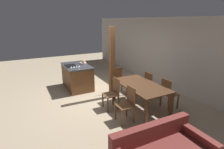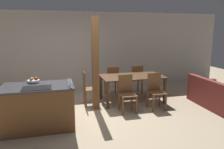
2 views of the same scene
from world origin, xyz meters
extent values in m
plane|color=tan|center=(0.00, 0.00, 0.00)|extent=(16.00, 16.00, 0.00)
cube|color=beige|center=(0.00, 2.77, 1.35)|extent=(11.20, 0.08, 2.70)
cube|color=brown|center=(-1.17, -0.41, 0.44)|extent=(1.42, 0.88, 0.89)
cube|color=#38383D|center=(-1.17, -0.41, 0.91)|extent=(1.46, 0.92, 0.04)
cube|color=black|center=(-1.17, -0.63, 0.93)|extent=(0.56, 0.40, 0.01)
cylinder|color=silver|center=(-1.27, -0.12, 0.96)|extent=(0.26, 0.26, 0.05)
sphere|color=red|center=(-1.21, -0.12, 1.01)|extent=(0.08, 0.08, 0.08)
sphere|color=gold|center=(-1.30, -0.06, 1.01)|extent=(0.07, 0.07, 0.07)
sphere|color=#3D8E38|center=(-1.31, -0.16, 1.01)|extent=(0.07, 0.07, 0.07)
cylinder|color=silver|center=(-0.51, -0.79, 0.94)|extent=(0.06, 0.06, 0.00)
cylinder|color=silver|center=(-0.51, -0.79, 0.98)|extent=(0.01, 0.01, 0.09)
cone|color=silver|center=(-0.51, -0.79, 1.05)|extent=(0.08, 0.08, 0.06)
cylinder|color=silver|center=(-0.51, -0.70, 0.94)|extent=(0.06, 0.06, 0.00)
cylinder|color=silver|center=(-0.51, -0.70, 0.98)|extent=(0.01, 0.01, 0.09)
cone|color=silver|center=(-0.51, -0.70, 1.05)|extent=(0.08, 0.08, 0.06)
cylinder|color=silver|center=(-0.51, -0.61, 0.94)|extent=(0.06, 0.06, 0.00)
cylinder|color=silver|center=(-0.51, -0.61, 0.98)|extent=(0.01, 0.01, 0.09)
cone|color=silver|center=(-0.51, -0.61, 1.05)|extent=(0.08, 0.08, 0.06)
cylinder|color=silver|center=(-0.51, -0.52, 0.94)|extent=(0.06, 0.06, 0.00)
cylinder|color=silver|center=(-0.51, -0.52, 0.98)|extent=(0.01, 0.01, 0.09)
cone|color=silver|center=(-0.51, -0.52, 1.05)|extent=(0.08, 0.08, 0.06)
cube|color=#51331E|center=(1.35, 0.77, 0.75)|extent=(1.80, 1.00, 0.03)
cube|color=#51331E|center=(0.52, 0.33, 0.37)|extent=(0.07, 0.07, 0.73)
cube|color=#51331E|center=(2.18, 0.33, 0.37)|extent=(0.07, 0.07, 0.73)
cube|color=#51331E|center=(0.52, 1.20, 0.37)|extent=(0.07, 0.07, 0.73)
cube|color=#51331E|center=(2.18, 1.20, 0.37)|extent=(0.07, 0.07, 0.73)
cube|color=brown|center=(0.95, -0.04, 0.45)|extent=(0.40, 0.40, 0.02)
cube|color=brown|center=(0.95, 0.15, 0.70)|extent=(0.38, 0.02, 0.48)
cube|color=brown|center=(0.77, -0.21, 0.22)|extent=(0.04, 0.04, 0.44)
cube|color=brown|center=(1.12, -0.21, 0.22)|extent=(0.04, 0.04, 0.44)
cube|color=brown|center=(0.77, 0.14, 0.22)|extent=(0.04, 0.04, 0.44)
cube|color=brown|center=(1.12, 0.14, 0.22)|extent=(0.04, 0.04, 0.44)
cube|color=brown|center=(1.76, -0.04, 0.45)|extent=(0.40, 0.40, 0.02)
cube|color=brown|center=(1.76, 0.15, 0.70)|extent=(0.38, 0.02, 0.48)
cube|color=brown|center=(1.58, -0.21, 0.22)|extent=(0.04, 0.04, 0.44)
cube|color=brown|center=(1.93, -0.21, 0.22)|extent=(0.04, 0.04, 0.44)
cube|color=brown|center=(1.58, 0.14, 0.22)|extent=(0.04, 0.04, 0.44)
cube|color=brown|center=(1.93, 0.14, 0.22)|extent=(0.04, 0.04, 0.44)
cube|color=brown|center=(0.95, 1.57, 0.45)|extent=(0.40, 0.40, 0.02)
cube|color=brown|center=(0.95, 1.38, 0.70)|extent=(0.38, 0.02, 0.48)
cube|color=brown|center=(1.12, 1.75, 0.22)|extent=(0.04, 0.04, 0.44)
cube|color=brown|center=(0.77, 1.75, 0.22)|extent=(0.04, 0.04, 0.44)
cube|color=brown|center=(1.12, 1.39, 0.22)|extent=(0.04, 0.04, 0.44)
cube|color=brown|center=(0.77, 1.39, 0.22)|extent=(0.04, 0.04, 0.44)
cube|color=brown|center=(1.76, 1.57, 0.45)|extent=(0.40, 0.40, 0.02)
cube|color=brown|center=(1.76, 1.38, 0.70)|extent=(0.38, 0.02, 0.48)
cube|color=brown|center=(1.93, 1.75, 0.22)|extent=(0.04, 0.04, 0.44)
cube|color=brown|center=(1.58, 1.75, 0.22)|extent=(0.04, 0.04, 0.44)
cube|color=brown|center=(1.93, 1.39, 0.22)|extent=(0.04, 0.04, 0.44)
cube|color=brown|center=(1.58, 1.39, 0.22)|extent=(0.04, 0.04, 0.44)
cube|color=brown|center=(0.15, 0.77, 0.45)|extent=(0.40, 0.40, 0.02)
cube|color=brown|center=(-0.04, 0.77, 0.70)|extent=(0.02, 0.38, 0.48)
cube|color=brown|center=(0.33, 0.59, 0.22)|extent=(0.04, 0.04, 0.44)
cube|color=brown|center=(0.33, 0.94, 0.22)|extent=(0.04, 0.04, 0.44)
cube|color=brown|center=(-0.03, 0.59, 0.22)|extent=(0.04, 0.04, 0.44)
cube|color=brown|center=(-0.03, 0.94, 0.22)|extent=(0.04, 0.04, 0.44)
cube|color=maroon|center=(3.49, -0.30, 0.22)|extent=(0.94, 1.75, 0.45)
cube|color=maroon|center=(3.13, -0.30, 0.61)|extent=(0.20, 1.73, 0.33)
cube|color=maroon|center=(3.51, 0.49, 0.29)|extent=(0.90, 0.16, 0.59)
cube|color=brown|center=(0.21, 0.40, 1.20)|extent=(0.16, 0.16, 2.40)
camera|label=1|loc=(5.23, -2.25, 2.58)|focal=28.00mm
camera|label=2|loc=(-0.79, -5.06, 2.05)|focal=35.00mm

